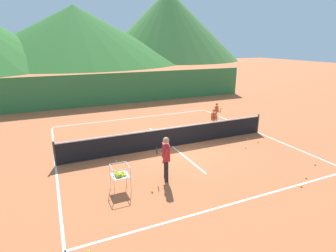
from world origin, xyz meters
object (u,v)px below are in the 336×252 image
(student_1, at_px, (217,110))
(tennis_ball_6, at_px, (315,164))
(tennis_ball_3, at_px, (116,161))
(tennis_ball_11, at_px, (306,178))
(tennis_ball_2, at_px, (117,175))
(tennis_net, at_px, (172,137))
(instructor, at_px, (166,155))
(ball_cart, at_px, (120,174))
(tennis_ball_0, at_px, (246,148))
(tennis_ball_1, at_px, (88,252))
(tennis_ball_4, at_px, (301,186))
(tennis_ball_7, at_px, (177,150))
(tennis_ball_5, at_px, (248,139))
(student_0, at_px, (214,117))
(tennis_ball_8, at_px, (163,157))
(tennis_ball_9, at_px, (258,142))
(tennis_ball_10, at_px, (152,192))

(student_1, distance_m, tennis_ball_6, 7.07)
(tennis_ball_3, xyz_separation_m, tennis_ball_11, (6.09, -4.29, 0.00))
(tennis_ball_2, xyz_separation_m, tennis_ball_11, (6.35, -3.02, 0.00))
(tennis_net, relative_size, instructor, 6.40)
(ball_cart, relative_size, tennis_ball_3, 13.22)
(instructor, xyz_separation_m, ball_cart, (-1.71, -0.06, -0.40))
(tennis_ball_0, distance_m, tennis_ball_1, 8.68)
(tennis_ball_0, relative_size, tennis_ball_4, 1.00)
(tennis_net, height_order, tennis_ball_7, tennis_net)
(tennis_ball_3, distance_m, tennis_ball_5, 6.86)
(tennis_ball_2, relative_size, tennis_ball_4, 1.00)
(tennis_ball_1, xyz_separation_m, tennis_ball_11, (7.91, 0.51, 0.00))
(tennis_ball_0, xyz_separation_m, tennis_ball_11, (0.10, -3.28, 0.00))
(student_1, bearing_deg, tennis_ball_6, -89.05)
(student_0, relative_size, tennis_ball_5, 17.92)
(tennis_net, height_order, student_0, student_0)
(student_0, bearing_deg, tennis_ball_5, -71.94)
(tennis_ball_0, relative_size, tennis_ball_8, 1.00)
(tennis_ball_5, bearing_deg, tennis_ball_9, -70.26)
(tennis_ball_8, height_order, tennis_ball_10, same)
(tennis_ball_3, xyz_separation_m, tennis_ball_8, (1.98, -0.38, 0.00))
(tennis_ball_6, xyz_separation_m, tennis_ball_9, (-0.32, 2.98, 0.00))
(student_0, bearing_deg, tennis_net, -156.54)
(instructor, distance_m, tennis_ball_2, 2.08)
(tennis_ball_1, xyz_separation_m, tennis_ball_9, (8.88, 4.15, 0.00))
(tennis_ball_6, xyz_separation_m, tennis_ball_10, (-6.85, 0.75, 0.00))
(tennis_ball_2, bearing_deg, tennis_ball_5, 9.35)
(student_0, relative_size, tennis_ball_2, 17.92)
(student_1, height_order, tennis_ball_9, student_1)
(ball_cart, height_order, tennis_ball_10, ball_cart)
(tennis_ball_0, distance_m, tennis_ball_5, 1.26)
(tennis_ball_1, distance_m, tennis_ball_4, 7.23)
(student_1, height_order, tennis_ball_2, student_1)
(student_1, xyz_separation_m, tennis_ball_2, (-7.53, -4.67, -0.69))
(tennis_ball_0, distance_m, tennis_ball_2, 6.26)
(tennis_ball_4, bearing_deg, tennis_ball_8, 128.65)
(tennis_ball_1, height_order, tennis_ball_4, same)
(tennis_ball_9, bearing_deg, instructor, -164.52)
(instructor, xyz_separation_m, tennis_ball_10, (-0.78, -0.64, -0.95))
(student_1, relative_size, tennis_ball_11, 17.68)
(tennis_net, bearing_deg, student_0, 23.46)
(tennis_ball_6, xyz_separation_m, tennis_ball_7, (-4.51, 3.71, 0.00))
(ball_cart, relative_size, tennis_ball_4, 13.22)
(tennis_ball_0, distance_m, tennis_ball_6, 2.97)
(tennis_ball_3, bearing_deg, ball_cart, -99.78)
(tennis_ball_4, relative_size, tennis_ball_6, 1.00)
(tennis_ball_7, bearing_deg, tennis_net, 86.35)
(tennis_ball_3, relative_size, tennis_ball_6, 1.00)
(tennis_ball_7, height_order, tennis_ball_8, same)
(tennis_ball_5, distance_m, tennis_ball_8, 4.89)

